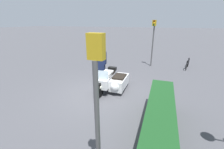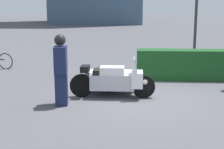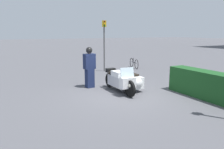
{
  "view_description": "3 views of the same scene",
  "coord_description": "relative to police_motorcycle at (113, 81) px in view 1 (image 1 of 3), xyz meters",
  "views": [
    {
      "loc": [
        5.84,
        2.66,
        3.23
      ],
      "look_at": [
        -0.64,
        0.43,
        0.77
      ],
      "focal_mm": 24.0,
      "sensor_mm": 36.0,
      "label": 1
    },
    {
      "loc": [
        0.02,
        -9.44,
        2.69
      ],
      "look_at": [
        -0.58,
        0.16,
        0.69
      ],
      "focal_mm": 55.0,
      "sensor_mm": 36.0,
      "label": 2
    },
    {
      "loc": [
        7.46,
        -4.4,
        2.56
      ],
      "look_at": [
        -0.53,
        -0.16,
        0.81
      ],
      "focal_mm": 35.0,
      "sensor_mm": 36.0,
      "label": 3
    }
  ],
  "objects": [
    {
      "name": "hedge_bush_curbside",
      "position": [
        2.96,
        2.27,
        0.06
      ],
      "size": [
        4.53,
        0.74,
        1.07
      ],
      "primitive_type": "cube",
      "color": "#19471E",
      "rests_on": "ground"
    },
    {
      "name": "traffic_light_near",
      "position": [
        4.34,
        1.19,
        1.57
      ],
      "size": [
        0.23,
        0.27,
        3.06
      ],
      "rotation": [
        0.0,
        0.0,
        3.1
      ],
      "color": "#4C4C4C",
      "rests_on": "ground"
    },
    {
      "name": "ground_plane",
      "position": [
        0.54,
        -0.51,
        -0.48
      ],
      "size": [
        160.0,
        160.0,
        0.0
      ],
      "primitive_type": "plane",
      "color": "#4C4C51"
    },
    {
      "name": "police_motorcycle",
      "position": [
        0.0,
        0.0,
        0.0
      ],
      "size": [
        2.48,
        1.24,
        1.17
      ],
      "rotation": [
        0.0,
        0.0,
        -0.0
      ],
      "color": "black",
      "rests_on": "ground"
    },
    {
      "name": "traffic_light_far",
      "position": [
        -4.94,
        1.37,
        1.7
      ],
      "size": [
        0.22,
        0.29,
        3.3
      ],
      "rotation": [
        0.0,
        0.0,
        -0.25
      ],
      "color": "#4C4C4C",
      "rests_on": "ground"
    },
    {
      "name": "officer_rider",
      "position": [
        -1.35,
        -1.14,
        0.53
      ],
      "size": [
        0.37,
        0.55,
        1.9
      ],
      "rotation": [
        0.0,
        0.0,
        0.11
      ],
      "color": "#192347",
      "rests_on": "ground"
    },
    {
      "name": "bicycle_parked",
      "position": [
        -5.23,
        3.92,
        -0.14
      ],
      "size": [
        1.66,
        0.42,
        0.73
      ],
      "rotation": [
        0.0,
        0.0,
        -0.23
      ],
      "color": "black",
      "rests_on": "ground"
    }
  ]
}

